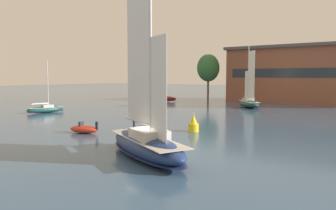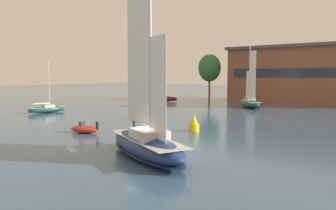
% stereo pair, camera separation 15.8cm
% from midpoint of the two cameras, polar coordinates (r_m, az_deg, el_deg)
% --- Properties ---
extents(ground_plane, '(400.00, 400.00, 0.00)m').
position_cam_midpoint_polar(ground_plane, '(26.02, -4.00, -9.09)').
color(ground_plane, '#385675').
extents(waterfront_building, '(37.01, 13.86, 13.64)m').
position_cam_midpoint_polar(waterfront_building, '(85.54, 22.85, 4.99)').
color(waterfront_building, brown).
rests_on(waterfront_building, ground).
extents(tree_shore_center, '(5.90, 5.90, 12.14)m').
position_cam_midpoint_polar(tree_shore_center, '(87.48, 6.97, 6.42)').
color(tree_shore_center, brown).
rests_on(tree_shore_center, ground).
extents(sailboat_main, '(11.48, 7.94, 15.49)m').
position_cam_midpoint_polar(sailboat_main, '(25.73, -4.00, -6.50)').
color(sailboat_main, navy).
rests_on(sailboat_main, ground).
extents(sailboat_moored_near_marina, '(8.97, 7.08, 12.45)m').
position_cam_midpoint_polar(sailboat_moored_near_marina, '(81.10, -1.76, 1.15)').
color(sailboat_moored_near_marina, maroon).
rests_on(sailboat_moored_near_marina, ground).
extents(sailboat_moored_far_slip, '(7.72, 8.64, 12.48)m').
position_cam_midpoint_polar(sailboat_moored_far_slip, '(68.57, 13.84, 0.42)').
color(sailboat_moored_far_slip, '#194C47').
rests_on(sailboat_moored_far_slip, ground).
extents(sailboat_moored_outer_mooring, '(3.30, 6.87, 9.12)m').
position_cam_midpoint_polar(sailboat_moored_outer_mooring, '(60.74, -20.59, -0.69)').
color(sailboat_moored_outer_mooring, '#194C47').
rests_on(sailboat_moored_outer_mooring, ground).
extents(motor_tender, '(3.79, 2.20, 1.37)m').
position_cam_midpoint_polar(motor_tender, '(37.83, -14.53, -4.10)').
color(motor_tender, red).
rests_on(motor_tender, ground).
extents(channel_buoy, '(1.19, 1.19, 2.14)m').
position_cam_midpoint_polar(channel_buoy, '(37.69, 4.35, -3.36)').
color(channel_buoy, yellow).
rests_on(channel_buoy, ground).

